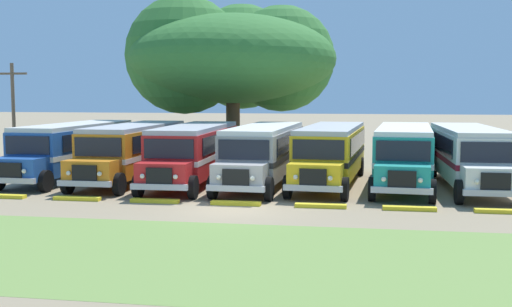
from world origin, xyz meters
TOP-DOWN VIEW (x-y plane):
  - ground_plane at (0.00, 0.00)m, footprint 220.00×220.00m
  - foreground_grass_strip at (0.00, -6.74)m, footprint 80.00×8.31m
  - parked_bus_slot_0 at (-10.07, 7.57)m, footprint 3.00×10.88m
  - parked_bus_slot_1 at (-6.60, 7.23)m, footprint 2.76×10.85m
  - parked_bus_slot_2 at (-3.32, 6.86)m, footprint 2.81×10.86m
  - parked_bus_slot_3 at (0.17, 6.97)m, footprint 3.07×10.89m
  - parked_bus_slot_4 at (3.41, 7.54)m, footprint 3.38×10.95m
  - parked_bus_slot_5 at (6.91, 7.53)m, footprint 3.39×10.95m
  - parked_bus_slot_6 at (9.89, 7.47)m, footprint 2.80×10.85m
  - curb_wheelstop_0 at (-10.07, 0.90)m, footprint 2.00×0.36m
  - curb_wheelstop_1 at (-6.71, 0.90)m, footprint 2.00×0.36m
  - curb_wheelstop_2 at (-3.36, 0.90)m, footprint 2.00×0.36m
  - curb_wheelstop_3 at (0.00, 0.90)m, footprint 2.00×0.36m
  - curb_wheelstop_4 at (3.36, 0.90)m, footprint 2.00×0.36m
  - curb_wheelstop_5 at (6.71, 0.90)m, footprint 2.00×0.36m
  - curb_wheelstop_6 at (10.07, 0.90)m, footprint 2.00×0.36m
  - broad_shade_tree at (-3.79, 18.64)m, footprint 13.83×14.56m
  - utility_pole at (-14.94, 10.11)m, footprint 1.80×0.20m

SIDE VIEW (x-z plane):
  - ground_plane at x=0.00m, z-range 0.00..0.00m
  - foreground_grass_strip at x=0.00m, z-range 0.00..0.01m
  - curb_wheelstop_0 at x=-10.07m, z-range 0.00..0.15m
  - curb_wheelstop_1 at x=-6.71m, z-range 0.00..0.15m
  - curb_wheelstop_2 at x=-3.36m, z-range 0.00..0.15m
  - curb_wheelstop_3 at x=0.00m, z-range 0.00..0.15m
  - curb_wheelstop_4 at x=3.36m, z-range 0.00..0.15m
  - curb_wheelstop_5 at x=6.71m, z-range 0.00..0.15m
  - curb_wheelstop_6 at x=10.07m, z-range 0.00..0.15m
  - parked_bus_slot_0 at x=-10.07m, z-range 0.17..2.99m
  - parked_bus_slot_1 at x=-6.60m, z-range 0.17..2.99m
  - parked_bus_slot_2 at x=-3.32m, z-range 0.17..2.99m
  - parked_bus_slot_3 at x=0.17m, z-range 0.17..2.99m
  - parked_bus_slot_4 at x=3.41m, z-range 0.17..2.99m
  - parked_bus_slot_5 at x=6.91m, z-range 0.17..2.99m
  - parked_bus_slot_6 at x=9.89m, z-range 0.17..2.99m
  - utility_pole at x=-14.94m, z-range 0.24..6.37m
  - broad_shade_tree at x=-3.79m, z-range 1.38..12.19m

